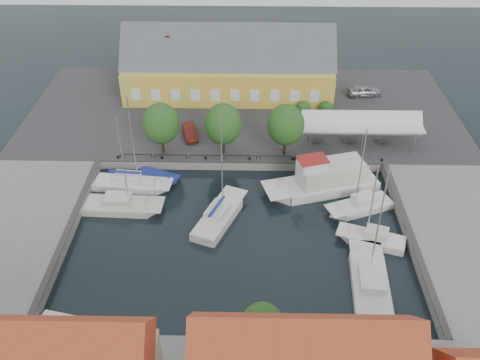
{
  "coord_description": "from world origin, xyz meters",
  "views": [
    {
      "loc": [
        0.91,
        -40.29,
        34.43
      ],
      "look_at": [
        0.0,
        6.0,
        1.5
      ],
      "focal_mm": 40.0,
      "sensor_mm": 36.0,
      "label": 1
    }
  ],
  "objects_px": {
    "tent_canopy": "(361,124)",
    "east_boat_c": "(370,284)",
    "warehouse": "(224,68)",
    "east_boat_a": "(361,207)",
    "east_boat_b": "(373,240)",
    "launch_nw": "(157,178)",
    "west_boat_a": "(131,185)",
    "west_boat_b": "(122,207)",
    "trawler": "(325,181)",
    "car_red": "(190,132)",
    "car_silver": "(364,91)",
    "launch_sw": "(65,327)",
    "center_sailboat": "(219,217)"
  },
  "relations": [
    {
      "from": "tent_canopy",
      "to": "east_boat_c",
      "type": "height_order",
      "value": "east_boat_c"
    },
    {
      "from": "warehouse",
      "to": "east_boat_a",
      "type": "xyz_separation_m",
      "value": [
        15.1,
        -25.2,
        -4.17
      ]
    },
    {
      "from": "warehouse",
      "to": "tent_canopy",
      "type": "relative_size",
      "value": 2.04
    },
    {
      "from": "east_boat_b",
      "to": "launch_nw",
      "type": "bearing_deg",
      "value": 155.34
    },
    {
      "from": "west_boat_a",
      "to": "west_boat_b",
      "type": "height_order",
      "value": "west_boat_a"
    },
    {
      "from": "trawler",
      "to": "east_boat_b",
      "type": "bearing_deg",
      "value": -66.72
    },
    {
      "from": "car_red",
      "to": "car_silver",
      "type": "bearing_deg",
      "value": 12.46
    },
    {
      "from": "trawler",
      "to": "launch_nw",
      "type": "bearing_deg",
      "value": 174.9
    },
    {
      "from": "warehouse",
      "to": "west_boat_b",
      "type": "distance_m",
      "value": 27.68
    },
    {
      "from": "trawler",
      "to": "west_boat_b",
      "type": "distance_m",
      "value": 21.64
    },
    {
      "from": "car_silver",
      "to": "trawler",
      "type": "height_order",
      "value": "trawler"
    },
    {
      "from": "west_boat_a",
      "to": "car_silver",
      "type": "bearing_deg",
      "value": 35.82
    },
    {
      "from": "west_boat_a",
      "to": "tent_canopy",
      "type": "bearing_deg",
      "value": 17.04
    },
    {
      "from": "tent_canopy",
      "to": "east_boat_a",
      "type": "relative_size",
      "value": 1.37
    },
    {
      "from": "trawler",
      "to": "launch_sw",
      "type": "height_order",
      "value": "trawler"
    },
    {
      "from": "car_silver",
      "to": "launch_sw",
      "type": "bearing_deg",
      "value": 135.01
    },
    {
      "from": "east_boat_c",
      "to": "launch_nw",
      "type": "bearing_deg",
      "value": 142.75
    },
    {
      "from": "warehouse",
      "to": "car_silver",
      "type": "bearing_deg",
      "value": -3.21
    },
    {
      "from": "east_boat_c",
      "to": "trawler",
      "type": "bearing_deg",
      "value": 99.51
    },
    {
      "from": "west_boat_b",
      "to": "launch_sw",
      "type": "height_order",
      "value": "west_boat_b"
    },
    {
      "from": "trawler",
      "to": "east_boat_a",
      "type": "height_order",
      "value": "east_boat_a"
    },
    {
      "from": "trawler",
      "to": "west_boat_a",
      "type": "xyz_separation_m",
      "value": [
        -21.05,
        -0.03,
        -0.75
      ]
    },
    {
      "from": "car_silver",
      "to": "west_boat_a",
      "type": "distance_m",
      "value": 35.41
    },
    {
      "from": "east_boat_c",
      "to": "launch_nw",
      "type": "relative_size",
      "value": 2.33
    },
    {
      "from": "car_red",
      "to": "west_boat_b",
      "type": "bearing_deg",
      "value": -128.35
    },
    {
      "from": "trawler",
      "to": "launch_nw",
      "type": "height_order",
      "value": "trawler"
    },
    {
      "from": "car_silver",
      "to": "tent_canopy",
      "type": "bearing_deg",
      "value": 160.06
    },
    {
      "from": "car_silver",
      "to": "center_sailboat",
      "type": "xyz_separation_m",
      "value": [
        -18.76,
        -26.16,
        -1.41
      ]
    },
    {
      "from": "car_silver",
      "to": "west_boat_a",
      "type": "bearing_deg",
      "value": 118.19
    },
    {
      "from": "warehouse",
      "to": "car_red",
      "type": "xyz_separation_m",
      "value": [
        -3.68,
        -12.63,
        -2.74
      ]
    },
    {
      "from": "warehouse",
      "to": "tent_canopy",
      "type": "height_order",
      "value": "warehouse"
    },
    {
      "from": "warehouse",
      "to": "launch_sw",
      "type": "bearing_deg",
      "value": -105.08
    },
    {
      "from": "launch_sw",
      "to": "launch_nw",
      "type": "distance_m",
      "value": 21.25
    },
    {
      "from": "car_red",
      "to": "east_boat_b",
      "type": "height_order",
      "value": "east_boat_b"
    },
    {
      "from": "car_red",
      "to": "launch_sw",
      "type": "distance_m",
      "value": 29.27
    },
    {
      "from": "center_sailboat",
      "to": "west_boat_a",
      "type": "relative_size",
      "value": 1.04
    },
    {
      "from": "warehouse",
      "to": "launch_sw",
      "type": "height_order",
      "value": "warehouse"
    },
    {
      "from": "west_boat_b",
      "to": "launch_sw",
      "type": "bearing_deg",
      "value": -95.59
    },
    {
      "from": "east_boat_a",
      "to": "launch_sw",
      "type": "height_order",
      "value": "east_boat_a"
    },
    {
      "from": "trawler",
      "to": "east_boat_b",
      "type": "height_order",
      "value": "east_boat_b"
    },
    {
      "from": "east_boat_b",
      "to": "west_boat_b",
      "type": "relative_size",
      "value": 0.81
    },
    {
      "from": "east_boat_b",
      "to": "west_boat_b",
      "type": "bearing_deg",
      "value": 169.52
    },
    {
      "from": "east_boat_a",
      "to": "west_boat_a",
      "type": "bearing_deg",
      "value": 172.05
    },
    {
      "from": "trawler",
      "to": "west_boat_b",
      "type": "relative_size",
      "value": 1.15
    },
    {
      "from": "launch_nw",
      "to": "east_boat_a",
      "type": "bearing_deg",
      "value": -13.13
    },
    {
      "from": "car_silver",
      "to": "west_boat_a",
      "type": "relative_size",
      "value": 0.4
    },
    {
      "from": "center_sailboat",
      "to": "launch_sw",
      "type": "distance_m",
      "value": 17.96
    },
    {
      "from": "east_boat_c",
      "to": "west_boat_a",
      "type": "relative_size",
      "value": 1.06
    },
    {
      "from": "east_boat_a",
      "to": "west_boat_b",
      "type": "bearing_deg",
      "value": -178.97
    },
    {
      "from": "car_silver",
      "to": "west_boat_a",
      "type": "height_order",
      "value": "west_boat_a"
    }
  ]
}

